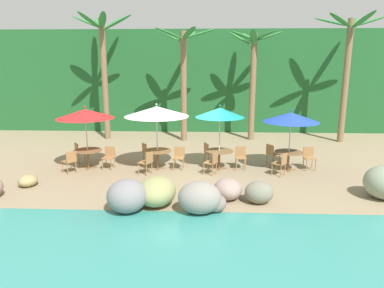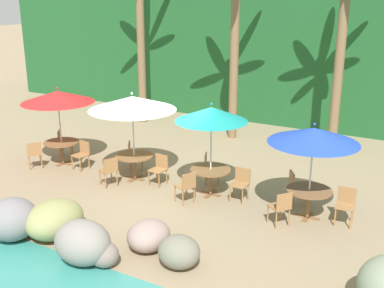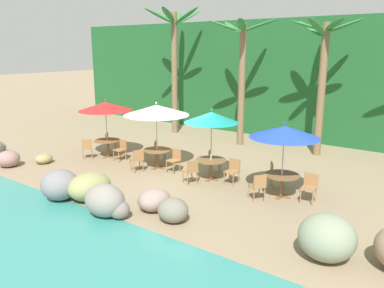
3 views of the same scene
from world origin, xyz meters
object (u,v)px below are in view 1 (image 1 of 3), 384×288
Objects in this scene: umbrella_red at (85,114)px; dining_table_blue at (289,155)px; chair_red_seaward at (109,156)px; palm_tree_third at (253,66)px; chair_white_seaward at (179,156)px; chair_teal_left at (212,162)px; chair_red_inland at (79,151)px; chair_white_inland at (147,152)px; palm_tree_nearest at (103,57)px; palm_tree_fourth at (348,60)px; chair_red_left at (70,160)px; palm_tree_second at (184,68)px; chair_blue_seaward at (309,157)px; dining_table_teal at (219,154)px; umbrella_white at (156,111)px; chair_white_left at (147,161)px; umbrella_teal at (220,113)px; chair_teal_inland at (209,151)px; chair_blue_inland at (272,153)px; chair_teal_seaward at (241,156)px; dining_table_white at (157,153)px; chair_blue_left at (281,162)px; dining_table_red at (88,153)px; umbrella_blue at (291,117)px.

umbrella_red is 8.08m from dining_table_blue.
chair_red_seaward is 0.15× the size of palm_tree_third.
chair_white_seaward is 1.52m from chair_teal_left.
chair_white_inland is (2.82, 0.10, 0.00)m from chair_red_inland.
palm_tree_fourth is (12.61, -0.27, -0.12)m from palm_tree_nearest.
palm_tree_second reaches higher than chair_red_left.
umbrella_red is 8.93m from chair_blue_seaward.
dining_table_teal is 0.17× the size of palm_tree_nearest.
chair_teal_left is at bearing -76.22° from palm_tree_second.
umbrella_white is 0.40× the size of palm_tree_nearest.
palm_tree_second is (-5.29, 5.10, 3.34)m from chair_blue_seaward.
chair_white_left reaches higher than dining_table_blue.
umbrella_teal is 2.94× the size of chair_teal_inland.
umbrella_teal reaches higher than chair_blue_inland.
chair_white_inland is (1.39, 0.74, 0.00)m from chair_red_seaward.
dining_table_blue is 7.49m from palm_tree_fourth.
chair_teal_seaward is (3.30, 0.17, -1.78)m from umbrella_white.
chair_white_inland is at bearing 99.78° from chair_white_left.
umbrella_white is 1.67m from dining_table_white.
chair_blue_left is (-0.43, -0.74, -0.10)m from dining_table_blue.
chair_blue_left is at bearing -5.12° from dining_table_red.
umbrella_white is 4.99m from chair_blue_inland.
umbrella_blue is 6.89m from palm_tree_fourth.
chair_white_inland is 6.91m from palm_tree_nearest.
chair_white_left is 1.00× the size of chair_blue_left.
dining_table_white is 2.29m from chair_teal_left.
dining_table_teal is 2.70m from dining_table_blue.
umbrella_blue reaches higher than chair_red_seaward.
chair_red_left is 7.42m from palm_tree_nearest.
chair_teal_seaward is at bearing -100.87° from palm_tree_third.
palm_tree_second is at bearing 103.78° from chair_teal_left.
chair_blue_seaward is at bearing -20.30° from chair_blue_inland.
umbrella_red is at bearing 58.53° from chair_red_left.
chair_teal_left is at bearing -166.21° from umbrella_blue.
chair_red_left and chair_blue_seaward have the same top height.
umbrella_teal is at bearing 2.04° from chair_white_seaward.
umbrella_white is 0.44× the size of palm_tree_second.
palm_tree_third reaches higher than chair_white_left.
chair_teal_inland is (1.18, 0.80, 0.00)m from chair_white_seaward.
chair_blue_left is (5.25, -1.40, 0.00)m from chair_white_inland.
chair_teal_left is 2.82m from chair_blue_inland.
umbrella_teal is at bearing -11.08° from chair_white_inland.
dining_table_red and dining_table_white have the same top height.
chair_red_left is 8.41m from dining_table_blue.
umbrella_blue is at bearing 0.06° from dining_table_white.
dining_table_white is at bearing -97.59° from palm_tree_second.
dining_table_red is at bearing 178.99° from chair_red_seaward.
dining_table_red is 1.26× the size of chair_white_inland.
palm_tree_fourth reaches higher than chair_teal_left.
chair_blue_inland reaches higher than dining_table_teal.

